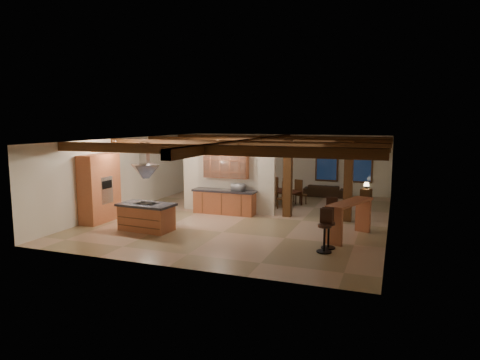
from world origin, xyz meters
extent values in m
plane|color=tan|center=(0.00, 0.00, 0.00)|extent=(12.00, 12.00, 0.00)
plane|color=silver|center=(0.00, 6.00, 1.45)|extent=(10.00, 0.00, 10.00)
plane|color=silver|center=(0.00, -6.00, 1.45)|extent=(10.00, 0.00, 10.00)
plane|color=silver|center=(-5.00, 0.00, 1.45)|extent=(0.00, 12.00, 12.00)
plane|color=silver|center=(5.00, 0.00, 1.45)|extent=(0.00, 12.00, 12.00)
plane|color=#321B10|center=(0.00, 0.00, 2.90)|extent=(12.00, 12.00, 0.00)
cube|color=#371F0D|center=(0.00, -4.00, 2.76)|extent=(10.00, 0.25, 0.28)
cube|color=#371F0D|center=(0.00, -1.30, 2.76)|extent=(10.00, 0.25, 0.28)
cube|color=#371F0D|center=(0.00, 1.30, 2.76)|extent=(10.00, 0.25, 0.28)
cube|color=#371F0D|center=(0.00, 4.00, 2.76)|extent=(10.00, 0.25, 0.28)
cube|color=#371F0D|center=(0.00, 0.00, 2.76)|extent=(0.28, 12.00, 0.28)
cube|color=#371F0D|center=(1.40, 0.50, 1.45)|extent=(0.30, 0.30, 2.90)
cube|color=#371F0D|center=(3.60, 0.50, 1.45)|extent=(0.30, 0.30, 2.90)
cube|color=#371F0D|center=(2.50, 0.50, 2.60)|extent=(2.50, 0.28, 0.28)
cube|color=silver|center=(-1.00, 0.50, 1.10)|extent=(3.80, 0.18, 2.20)
cube|color=#A85C36|center=(-4.67, -2.60, 1.20)|extent=(0.64, 1.60, 2.40)
cube|color=silver|center=(-4.37, -2.60, 1.15)|extent=(0.06, 0.62, 0.95)
cube|color=black|center=(-4.33, -2.60, 1.35)|extent=(0.01, 0.50, 0.28)
cube|color=#A85C36|center=(-1.00, 0.11, 0.43)|extent=(2.40, 0.60, 0.86)
cube|color=black|center=(-1.00, 0.11, 0.90)|extent=(2.50, 0.66, 0.08)
cube|color=#A85C36|center=(-1.00, 0.32, 1.85)|extent=(1.80, 0.34, 0.95)
cube|color=silver|center=(-1.00, 0.14, 1.85)|extent=(1.74, 0.02, 0.90)
pyramid|color=silver|center=(-2.44, -3.11, 1.73)|extent=(1.10, 1.10, 0.45)
cube|color=silver|center=(-2.44, -3.11, 2.54)|extent=(0.26, 0.22, 0.73)
cube|color=#371F0D|center=(2.00, 5.94, 1.50)|extent=(1.10, 0.05, 1.70)
cube|color=black|center=(2.00, 5.91, 1.50)|extent=(0.95, 0.02, 1.55)
cube|color=#371F0D|center=(3.60, 5.94, 1.50)|extent=(1.10, 0.05, 1.70)
cube|color=black|center=(3.60, 5.91, 1.50)|extent=(0.95, 0.02, 1.55)
cube|color=#371F0D|center=(-1.50, 5.94, 1.70)|extent=(0.65, 0.04, 0.85)
cube|color=#296136|center=(-1.50, 5.92, 1.70)|extent=(0.55, 0.01, 0.75)
cylinder|color=silver|center=(-2.60, -2.80, 2.87)|extent=(0.16, 0.16, 0.03)
cylinder|color=silver|center=(-1.00, -0.50, 2.87)|extent=(0.16, 0.16, 0.03)
cylinder|color=silver|center=(-4.00, -2.50, 2.87)|extent=(0.16, 0.16, 0.03)
cube|color=#A85C36|center=(-2.44, -3.11, 0.41)|extent=(1.76, 0.97, 0.82)
cube|color=black|center=(-2.44, -3.11, 0.85)|extent=(1.88, 1.09, 0.08)
cube|color=black|center=(-2.44, -3.11, 0.90)|extent=(0.74, 0.52, 0.02)
imported|color=#38190E|center=(0.55, 2.64, 0.31)|extent=(2.02, 1.56, 0.63)
imported|color=black|center=(2.02, 5.29, 0.28)|extent=(1.92, 0.76, 0.56)
imported|color=silver|center=(-0.42, 0.11, 1.07)|extent=(0.56, 0.45, 0.27)
cube|color=#A85C36|center=(3.91, -1.78, 1.11)|extent=(1.25, 2.23, 0.07)
cube|color=#A85C36|center=(3.58, -2.71, 0.54)|extent=(0.50, 0.27, 1.09)
cube|color=#A85C36|center=(4.24, -0.86, 0.54)|extent=(0.50, 0.27, 1.09)
cube|color=#371F0D|center=(3.96, 4.84, 0.27)|extent=(0.53, 0.53, 0.53)
cylinder|color=black|center=(3.96, 4.84, 0.61)|extent=(0.05, 0.05, 0.14)
cone|color=#FFDA99|center=(3.96, 4.84, 0.75)|extent=(0.25, 0.25, 0.16)
cylinder|color=black|center=(3.42, -3.51, 0.74)|extent=(0.37, 0.37, 0.07)
cube|color=black|center=(3.44, -3.33, 0.98)|extent=(0.35, 0.06, 0.41)
cylinder|color=black|center=(3.42, -3.51, 0.37)|extent=(0.06, 0.06, 0.72)
cylinder|color=black|center=(3.42, -3.51, 0.02)|extent=(0.41, 0.41, 0.03)
cylinder|color=black|center=(3.47, -3.09, 0.72)|extent=(0.36, 0.36, 0.07)
cube|color=black|center=(3.42, -2.93, 0.95)|extent=(0.33, 0.15, 0.40)
cylinder|color=black|center=(3.47, -3.09, 0.36)|extent=(0.06, 0.06, 0.70)
cylinder|color=black|center=(3.47, -3.09, 0.02)|extent=(0.40, 0.40, 0.03)
cylinder|color=black|center=(3.37, -1.70, 0.75)|extent=(0.37, 0.37, 0.07)
cube|color=black|center=(3.33, -1.53, 0.99)|extent=(0.35, 0.13, 0.42)
cylinder|color=black|center=(3.37, -1.70, 0.37)|extent=(0.06, 0.06, 0.73)
cylinder|color=black|center=(3.37, -1.70, 0.02)|extent=(0.42, 0.42, 0.03)
cube|color=#371F0D|center=(-0.29, 2.29, 0.41)|extent=(0.50, 0.50, 0.06)
cube|color=#371F0D|center=(-0.22, 2.46, 0.75)|extent=(0.37, 0.19, 0.69)
cylinder|color=#371F0D|center=(-0.49, 2.20, 0.19)|extent=(0.05, 0.05, 0.39)
cylinder|color=#371F0D|center=(-0.20, 2.08, 0.19)|extent=(0.05, 0.05, 0.39)
cylinder|color=#371F0D|center=(-0.38, 2.49, 0.19)|extent=(0.05, 0.05, 0.39)
cylinder|color=#371F0D|center=(-0.09, 2.37, 0.19)|extent=(0.05, 0.05, 0.39)
cube|color=#371F0D|center=(0.19, 3.48, 0.41)|extent=(0.50, 0.50, 0.06)
cube|color=#371F0D|center=(0.12, 3.30, 0.75)|extent=(0.37, 0.19, 0.69)
cylinder|color=#371F0D|center=(0.40, 3.56, 0.19)|extent=(0.05, 0.05, 0.39)
cylinder|color=#371F0D|center=(0.11, 3.68, 0.19)|extent=(0.05, 0.05, 0.39)
cylinder|color=#371F0D|center=(0.28, 3.27, 0.19)|extent=(0.05, 0.05, 0.39)
cylinder|color=#371F0D|center=(-0.01, 3.39, 0.19)|extent=(0.05, 0.05, 0.39)
cube|color=#371F0D|center=(0.30, 2.04, 0.41)|extent=(0.50, 0.50, 0.06)
cube|color=#371F0D|center=(0.38, 2.22, 0.75)|extent=(0.37, 0.19, 0.69)
cylinder|color=#371F0D|center=(0.10, 1.96, 0.19)|extent=(0.05, 0.05, 0.39)
cylinder|color=#371F0D|center=(0.39, 1.84, 0.19)|extent=(0.05, 0.05, 0.39)
cylinder|color=#371F0D|center=(0.22, 2.25, 0.19)|extent=(0.05, 0.05, 0.39)
cylinder|color=#371F0D|center=(0.51, 2.13, 0.19)|extent=(0.05, 0.05, 0.39)
cube|color=#371F0D|center=(0.79, 3.23, 0.41)|extent=(0.50, 0.50, 0.06)
cube|color=#371F0D|center=(0.71, 3.06, 0.75)|extent=(0.37, 0.19, 0.69)
cylinder|color=#371F0D|center=(0.99, 3.32, 0.19)|extent=(0.05, 0.05, 0.39)
cylinder|color=#371F0D|center=(0.70, 3.44, 0.19)|extent=(0.05, 0.05, 0.39)
cylinder|color=#371F0D|center=(0.87, 3.03, 0.19)|extent=(0.05, 0.05, 0.39)
cylinder|color=#371F0D|center=(0.58, 3.15, 0.19)|extent=(0.05, 0.05, 0.39)
cube|color=#371F0D|center=(0.90, 1.80, 0.41)|extent=(0.50, 0.50, 0.06)
cube|color=#371F0D|center=(0.97, 1.98, 0.75)|extent=(0.37, 0.19, 0.69)
cylinder|color=#371F0D|center=(0.70, 1.72, 0.19)|extent=(0.05, 0.05, 0.39)
cylinder|color=#371F0D|center=(0.99, 1.60, 0.19)|extent=(0.05, 0.05, 0.39)
cylinder|color=#371F0D|center=(0.81, 2.01, 0.19)|extent=(0.05, 0.05, 0.39)
cylinder|color=#371F0D|center=(1.10, 1.89, 0.19)|extent=(0.05, 0.05, 0.39)
cube|color=#371F0D|center=(1.38, 2.99, 0.41)|extent=(0.50, 0.50, 0.06)
cube|color=#371F0D|center=(1.31, 2.81, 0.75)|extent=(0.37, 0.19, 0.69)
cylinder|color=#371F0D|center=(1.59, 3.08, 0.19)|extent=(0.05, 0.05, 0.39)
cylinder|color=#371F0D|center=(1.30, 3.20, 0.19)|extent=(0.05, 0.05, 0.39)
cylinder|color=#371F0D|center=(1.47, 2.79, 0.19)|extent=(0.05, 0.05, 0.39)
cylinder|color=#371F0D|center=(1.18, 2.91, 0.19)|extent=(0.05, 0.05, 0.39)
camera|label=1|loc=(5.17, -14.92, 3.57)|focal=32.00mm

